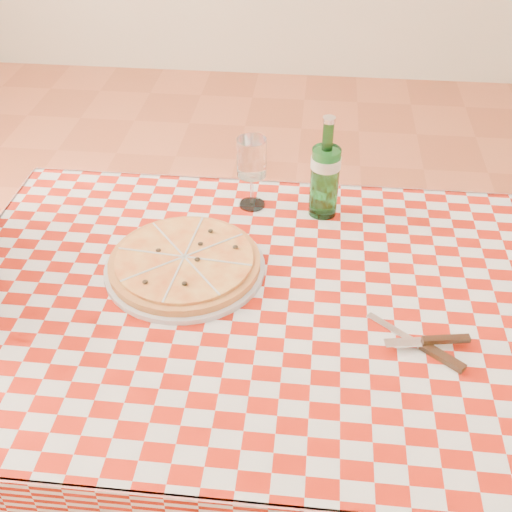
{
  "coord_description": "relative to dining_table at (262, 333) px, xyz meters",
  "views": [
    {
      "loc": [
        0.09,
        -0.96,
        1.62
      ],
      "look_at": [
        -0.02,
        0.06,
        0.82
      ],
      "focal_mm": 45.0,
      "sensor_mm": 36.0,
      "label": 1
    }
  ],
  "objects": [
    {
      "name": "dining_table",
      "position": [
        0.0,
        0.0,
        0.0
      ],
      "size": [
        1.2,
        0.8,
        0.75
      ],
      "color": "brown",
      "rests_on": "ground"
    },
    {
      "name": "water_bottle",
      "position": [
        0.11,
        0.32,
        0.22
      ],
      "size": [
        0.08,
        0.08,
        0.25
      ],
      "primitive_type": null,
      "rotation": [
        0.0,
        0.0,
        0.23
      ],
      "color": "#186323",
      "rests_on": "tablecloth"
    },
    {
      "name": "pizza_plate",
      "position": [
        -0.17,
        0.07,
        0.12
      ],
      "size": [
        0.37,
        0.37,
        0.04
      ],
      "primitive_type": null,
      "rotation": [
        0.0,
        0.0,
        -0.1
      ],
      "color": "#C58641",
      "rests_on": "tablecloth"
    },
    {
      "name": "cutlery",
      "position": [
        0.3,
        -0.1,
        0.11
      ],
      "size": [
        0.25,
        0.22,
        0.02
      ],
      "primitive_type": null,
      "rotation": [
        0.0,
        0.0,
        -0.18
      ],
      "color": "silver",
      "rests_on": "tablecloth"
    },
    {
      "name": "wine_glass",
      "position": [
        -0.06,
        0.33,
        0.19
      ],
      "size": [
        0.09,
        0.09,
        0.18
      ],
      "primitive_type": null,
      "rotation": [
        0.0,
        0.0,
        -0.42
      ],
      "color": "white",
      "rests_on": "tablecloth"
    },
    {
      "name": "tablecloth",
      "position": [
        0.0,
        0.0,
        0.09
      ],
      "size": [
        1.3,
        0.9,
        0.01
      ],
      "primitive_type": "cube",
      "color": "#A3170A",
      "rests_on": "dining_table"
    }
  ]
}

